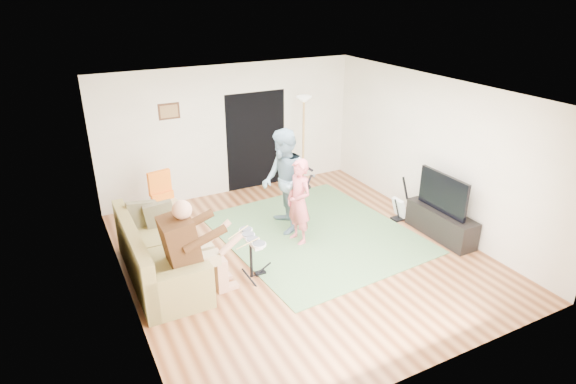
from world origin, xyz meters
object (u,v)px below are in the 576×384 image
object	(u,v)px
singer	(299,202)
guitar_spare	(400,207)
guitarist	(284,182)
television	(443,193)
dining_chair	(167,208)
sofa	(155,260)
drum_kit	(251,259)
torchiere_lamp	(304,127)
tv_cabinet	(441,223)

from	to	relation	value
singer	guitar_spare	size ratio (longest dim) A/B	1.73
guitarist	television	xyz separation A→B (m)	(2.31, -1.50, -0.09)
dining_chair	guitar_spare	bearing A→B (deg)	-36.38
guitar_spare	television	xyz separation A→B (m)	(0.17, -0.86, 0.60)
sofa	television	distance (m)	4.89
dining_chair	drum_kit	bearing A→B (deg)	-85.30
guitarist	sofa	bearing A→B (deg)	-65.43
sofa	guitar_spare	distance (m)	4.59
guitar_spare	torchiere_lamp	distance (m)	2.62
singer	torchiere_lamp	bearing A→B (deg)	142.31
dining_chair	television	bearing A→B (deg)	-44.78
tv_cabinet	television	world-z (taller)	television
guitarist	guitar_spare	size ratio (longest dim) A/B	2.17
sofa	drum_kit	distance (m)	1.45
singer	torchiere_lamp	size ratio (longest dim) A/B	0.74
guitar_spare	television	bearing A→B (deg)	-78.90
drum_kit	dining_chair	distance (m)	2.37
guitarist	television	world-z (taller)	guitarist
sofa	torchiere_lamp	bearing A→B (deg)	28.96
sofa	television	bearing A→B (deg)	-11.85
sofa	drum_kit	xyz separation A→B (m)	(1.30, -0.65, 0.01)
tv_cabinet	sofa	bearing A→B (deg)	168.27
sofa	television	world-z (taller)	television
singer	tv_cabinet	xyz separation A→B (m)	(2.32, -1.00, -0.50)
dining_chair	tv_cabinet	size ratio (longest dim) A/B	0.75
sofa	singer	xyz separation A→B (m)	(2.48, 0.00, 0.45)
drum_kit	guitar_spare	distance (m)	3.32
torchiere_lamp	television	bearing A→B (deg)	-70.85
guitarist	television	bearing A→B (deg)	69.78
sofa	tv_cabinet	bearing A→B (deg)	-11.73
guitar_spare	dining_chair	world-z (taller)	dining_chair
singer	dining_chair	size ratio (longest dim) A/B	1.44
torchiere_lamp	guitar_spare	bearing A→B (deg)	-67.88
drum_kit	singer	xyz separation A→B (m)	(1.18, 0.65, 0.44)
guitar_spare	television	distance (m)	1.06
dining_chair	tv_cabinet	distance (m)	4.95
drum_kit	guitarist	distance (m)	1.74
dining_chair	guitarist	bearing A→B (deg)	-43.54
singer	drum_kit	bearing A→B (deg)	-67.99
sofa	torchiere_lamp	size ratio (longest dim) A/B	1.12
guitarist	dining_chair	bearing A→B (deg)	-108.01
sofa	dining_chair	size ratio (longest dim) A/B	2.17
sofa	guitarist	size ratio (longest dim) A/B	1.20
drum_kit	torchiere_lamp	distance (m)	3.76
sofa	guitarist	xyz separation A→B (m)	(2.44, 0.51, 0.64)
singer	guitarist	world-z (taller)	guitarist
drum_kit	guitar_spare	size ratio (longest dim) A/B	0.83
drum_kit	tv_cabinet	xyz separation A→B (m)	(3.50, -0.35, -0.06)
guitarist	dining_chair	world-z (taller)	guitarist
guitar_spare	tv_cabinet	distance (m)	0.88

